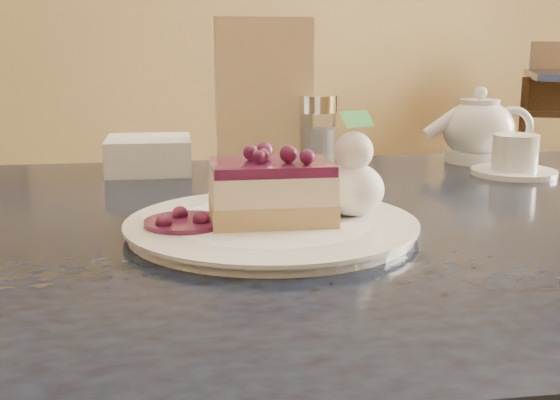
{
  "coord_description": "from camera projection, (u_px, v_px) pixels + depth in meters",
  "views": [
    {
      "loc": [
        0.04,
        -0.71,
        0.98
      ],
      "look_at": [
        0.12,
        -0.08,
        0.83
      ],
      "focal_mm": 45.0,
      "sensor_mm": 36.0,
      "label": 1
    }
  ],
  "objects": [
    {
      "name": "main_table",
      "position": [
        265.0,
        290.0,
        0.8
      ],
      "size": [
        1.27,
        0.86,
        0.78
      ],
      "rotation": [
        0.0,
        0.0,
        0.02
      ],
      "color": "black",
      "rests_on": "ground"
    },
    {
      "name": "dessert_plate",
      "position": [
        271.0,
        227.0,
        0.73
      ],
      "size": [
        0.3,
        0.3,
        0.01
      ],
      "primitive_type": "cylinder",
      "color": "white",
      "rests_on": "main_table"
    },
    {
      "name": "cheesecake_slice",
      "position": [
        271.0,
        192.0,
        0.72
      ],
      "size": [
        0.13,
        0.09,
        0.06
      ],
      "rotation": [
        0.0,
        0.0,
        0.02
      ],
      "color": "#D6BF78",
      "rests_on": "dessert_plate"
    },
    {
      "name": "whipped_cream",
      "position": [
        353.0,
        189.0,
        0.74
      ],
      "size": [
        0.07,
        0.07,
        0.06
      ],
      "color": "white",
      "rests_on": "dessert_plate"
    },
    {
      "name": "berry_sauce",
      "position": [
        185.0,
        223.0,
        0.71
      ],
      "size": [
        0.08,
        0.08,
        0.01
      ],
      "primitive_type": "cylinder",
      "color": "#48102D",
      "rests_on": "dessert_plate"
    },
    {
      "name": "tea_set",
      "position": [
        485.0,
        137.0,
        1.13
      ],
      "size": [
        0.18,
        0.24,
        0.11
      ],
      "color": "white",
      "rests_on": "main_table"
    },
    {
      "name": "menu_card",
      "position": [
        264.0,
        95.0,
        1.06
      ],
      "size": [
        0.15,
        0.03,
        0.23
      ],
      "primitive_type": "cube",
      "rotation": [
        0.0,
        0.0,
        0.02
      ],
      "color": "#F5E7BB",
      "rests_on": "main_table"
    },
    {
      "name": "sugar_shaker",
      "position": [
        316.0,
        132.0,
        1.08
      ],
      "size": [
        0.06,
        0.06,
        0.11
      ],
      "color": "white",
      "rests_on": "main_table"
    },
    {
      "name": "napkin_stack",
      "position": [
        149.0,
        155.0,
        1.07
      ],
      "size": [
        0.13,
        0.13,
        0.05
      ],
      "primitive_type": "cube",
      "rotation": [
        0.0,
        0.0,
        0.02
      ],
      "color": "white",
      "rests_on": "main_table"
    }
  ]
}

